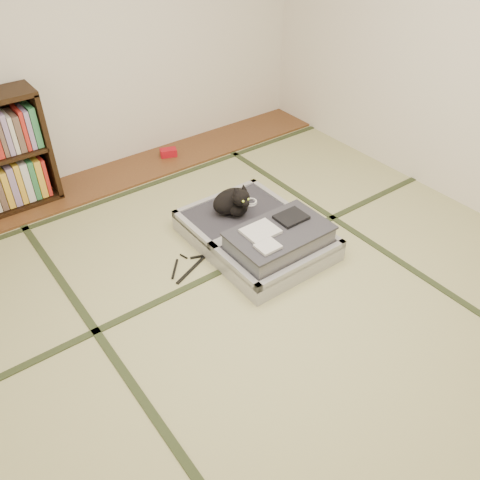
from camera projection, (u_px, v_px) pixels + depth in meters
floor at (266, 300)px, 3.29m from camera, size 4.50×4.50×0.00m
wood_strip at (126, 173)px, 4.55m from camera, size 4.00×0.50×0.02m
red_item at (168, 152)px, 4.76m from camera, size 0.17×0.14×0.07m
room_shell at (276, 77)px, 2.39m from camera, size 4.50×4.50×4.50m
tatami_borders at (222, 260)px, 3.60m from camera, size 4.00×4.50×0.01m
suitcase at (260, 235)px, 3.65m from camera, size 0.78×1.04×0.31m
cat at (234, 202)px, 3.74m from camera, size 0.35×0.35×0.28m
cable_coil at (250, 202)px, 3.90m from camera, size 0.11×0.11×0.03m
hanger at (192, 264)px, 3.56m from camera, size 0.41×0.26×0.01m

